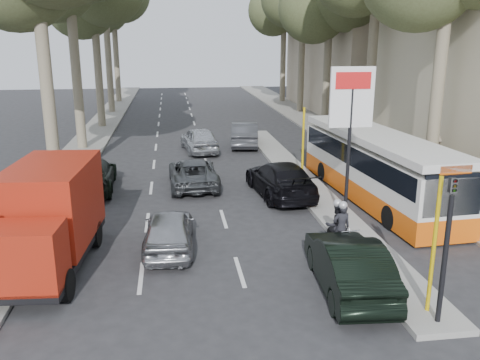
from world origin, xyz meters
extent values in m
plane|color=#28282B|center=(0.00, 0.00, 0.00)|extent=(120.00, 120.00, 0.00)
cube|color=gray|center=(8.60, 25.00, 0.06)|extent=(3.20, 70.00, 0.12)
cube|color=gray|center=(-8.00, 28.00, 0.06)|extent=(2.40, 64.00, 0.12)
cube|color=gray|center=(3.25, 11.00, 0.08)|extent=(1.50, 26.00, 0.16)
cube|color=#B7A88E|center=(15.50, 34.00, 8.00)|extent=(11.00, 20.00, 16.00)
cylinder|color=yellow|center=(3.25, -1.00, 1.75)|extent=(0.10, 0.10, 3.50)
cylinder|color=yellow|center=(3.25, 5.00, 1.75)|extent=(0.10, 0.10, 3.50)
cylinder|color=yellow|center=(3.25, 11.00, 1.75)|extent=(0.10, 0.10, 3.50)
cylinder|color=black|center=(3.25, 5.00, 2.60)|extent=(0.12, 0.12, 5.20)
cube|color=white|center=(3.25, 5.00, 4.60)|extent=(1.50, 0.10, 2.00)
cube|color=red|center=(3.25, 4.94, 5.15)|extent=(1.20, 0.02, 0.55)
cylinder|color=black|center=(3.25, -1.50, 1.60)|extent=(0.12, 0.12, 3.20)
imported|color=black|center=(3.25, -1.50, 3.10)|extent=(0.16, 0.41, 1.00)
cylinder|color=#6B604C|center=(-8.00, 12.00, 4.20)|extent=(0.56, 0.56, 8.40)
cylinder|color=#6B604C|center=(-8.10, 20.00, 4.48)|extent=(0.56, 0.56, 8.96)
cylinder|color=#6B604C|center=(-7.90, 28.00, 4.06)|extent=(0.56, 0.56, 8.12)
sphere|color=#444C2A|center=(-8.90, 28.60, 8.99)|extent=(5.20, 5.20, 5.20)
cylinder|color=#6B604C|center=(-8.00, 36.00, 4.76)|extent=(0.56, 0.56, 9.52)
cylinder|color=#6B604C|center=(-8.10, 44.00, 4.34)|extent=(0.56, 0.56, 8.68)
sphere|color=#444C2A|center=(-9.10, 44.60, 9.61)|extent=(5.20, 5.20, 5.20)
cylinder|color=#6B604C|center=(9.00, 10.00, 4.20)|extent=(0.56, 0.56, 8.40)
cylinder|color=#6B604C|center=(9.10, 18.00, 4.62)|extent=(0.56, 0.56, 9.24)
cylinder|color=#6B604C|center=(8.90, 26.00, 3.92)|extent=(0.56, 0.56, 7.84)
sphere|color=#444C2A|center=(7.90, 26.60, 8.68)|extent=(5.20, 5.20, 5.20)
cylinder|color=#6B604C|center=(9.00, 34.00, 4.48)|extent=(0.56, 0.56, 8.96)
cylinder|color=#6B604C|center=(9.10, 42.00, 4.20)|extent=(0.56, 0.56, 8.40)
sphere|color=#444C2A|center=(8.10, 42.60, 9.30)|extent=(5.20, 5.20, 5.20)
imported|color=#9D9FA5|center=(-2.90, 3.90, 0.65)|extent=(1.71, 3.90, 1.31)
imported|color=black|center=(1.80, 0.56, 0.73)|extent=(1.84, 4.50, 1.45)
imported|color=#44484B|center=(-1.81, 11.00, 0.63)|extent=(2.20, 4.58, 1.26)
imported|color=black|center=(1.80, 9.08, 0.74)|extent=(2.56, 5.25, 1.47)
imported|color=#B0B3B8|center=(-1.10, 18.30, 0.74)|extent=(2.32, 4.55, 1.48)
imported|color=#484A50|center=(1.80, 19.63, 0.74)|extent=(2.19, 4.69, 1.49)
imported|color=black|center=(-6.30, 10.91, 0.73)|extent=(2.24, 5.09, 1.46)
cube|color=black|center=(-6.30, 2.90, 0.51)|extent=(2.45, 5.71, 0.23)
cylinder|color=black|center=(-5.51, 0.98, 0.42)|extent=(0.34, 0.85, 0.84)
cylinder|color=black|center=(-7.10, 4.63, 0.42)|extent=(0.34, 0.85, 0.84)
cylinder|color=black|center=(-5.25, 4.49, 0.42)|extent=(0.34, 0.85, 0.84)
cube|color=maroon|center=(-6.46, 0.77, 1.35)|extent=(2.13, 1.45, 1.58)
cube|color=black|center=(-6.50, 0.17, 1.53)|extent=(1.86, 0.21, 0.84)
cube|color=maroon|center=(-6.24, 3.64, 1.81)|extent=(2.42, 4.05, 2.32)
cube|color=#E3570C|center=(5.59, 8.13, 0.51)|extent=(3.01, 10.72, 0.83)
cube|color=silver|center=(5.59, 8.13, 1.61)|extent=(3.01, 10.72, 1.38)
cube|color=black|center=(5.59, 8.13, 1.89)|extent=(3.00, 10.30, 0.78)
cube|color=silver|center=(5.59, 8.13, 2.62)|extent=(3.01, 10.72, 0.28)
cube|color=black|center=(5.95, 2.88, 1.75)|extent=(2.02, 0.20, 1.38)
cube|color=#E3570C|center=(5.95, 2.88, 2.56)|extent=(1.11, 0.13, 0.29)
cylinder|color=black|center=(4.80, 4.68, 0.41)|extent=(0.32, 0.90, 0.88)
cylinder|color=black|center=(6.85, 4.82, 0.41)|extent=(0.32, 0.90, 0.88)
cylinder|color=black|center=(4.35, 11.23, 0.41)|extent=(0.32, 0.90, 0.88)
cylinder|color=black|center=(6.41, 11.37, 0.41)|extent=(0.32, 0.90, 0.88)
cylinder|color=black|center=(2.48, 2.18, 0.30)|extent=(0.16, 0.61, 0.60)
cylinder|color=black|center=(2.32, 3.57, 0.30)|extent=(0.16, 0.61, 0.60)
cylinder|color=silver|center=(2.47, 2.24, 0.66)|extent=(0.10, 0.38, 0.75)
cube|color=black|center=(2.39, 2.92, 0.42)|extent=(0.28, 0.72, 0.28)
cube|color=black|center=(2.42, 2.73, 0.67)|extent=(0.33, 0.45, 0.21)
cube|color=black|center=(2.36, 3.20, 0.62)|extent=(0.33, 0.63, 0.11)
cylinder|color=silver|center=(2.46, 2.30, 0.96)|extent=(0.58, 0.10, 0.04)
imported|color=black|center=(2.39, 2.92, 0.83)|extent=(0.61, 0.44, 1.57)
imported|color=black|center=(2.35, 3.29, 0.78)|extent=(0.76, 0.48, 1.48)
sphere|color=#B2B2B7|center=(2.40, 2.87, 1.57)|extent=(0.26, 0.26, 0.26)
sphere|color=#B2B2B7|center=(2.36, 3.27, 1.52)|extent=(0.26, 0.26, 0.26)
imported|color=#6E6253|center=(10.00, 11.29, 1.07)|extent=(1.27, 0.65, 1.89)
camera|label=1|loc=(-2.70, -11.23, 6.46)|focal=38.00mm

